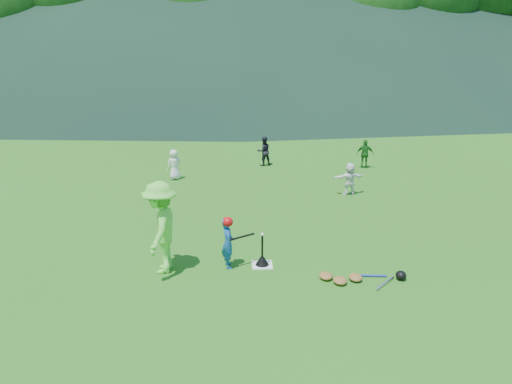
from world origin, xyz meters
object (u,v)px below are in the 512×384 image
home_plate (262,265)px  fielder_a (174,165)px  fielder_b (264,151)px  fielder_c (365,154)px  adult_coach (161,227)px  batting_tee (262,260)px  fielder_d (350,179)px  equipment_pile (356,278)px  batter_child (228,243)px

home_plate → fielder_a: size_ratio=0.43×
fielder_b → fielder_c: (3.77, -0.59, -0.02)m
adult_coach → batting_tee: 2.32m
fielder_a → fielder_b: size_ratio=0.94×
fielder_b → fielder_a: bearing=11.2°
fielder_b → fielder_d: (2.44, -3.78, -0.05)m
fielder_d → fielder_a: bearing=-28.6°
fielder_a → equipment_pile: fielder_a is taller
batter_child → batting_tee: size_ratio=1.66×
fielder_c → home_plate: bearing=72.6°
fielder_c → batting_tee: bearing=72.6°
fielder_b → batting_tee: (-0.64, -8.66, -0.43)m
home_plate → batting_tee: bearing=0.0°
fielder_c → fielder_d: (-1.33, -3.18, -0.03)m
fielder_b → fielder_c: bearing=154.0°
fielder_c → batting_tee: 9.20m
batter_child → equipment_pile: bearing=-117.4°
fielder_c → fielder_d: fielder_c is taller
fielder_b → fielder_d: fielder_b is taller
fielder_b → equipment_pile: bearing=80.4°
fielder_a → fielder_c: size_ratio=0.97×
adult_coach → fielder_a: size_ratio=1.89×
home_plate → fielder_d: (3.08, 4.88, 0.51)m
fielder_c → fielder_a: bearing=20.6°
fielder_a → equipment_pile: size_ratio=0.59×
home_plate → fielder_b: size_ratio=0.40×
fielder_b → fielder_d: 4.49m
batter_child → fielder_a: size_ratio=1.07×
adult_coach → fielder_b: (2.78, 8.78, -0.43)m
fielder_b → equipment_pile: fielder_b is taller
adult_coach → equipment_pile: 4.19m
home_plate → fielder_d: 5.79m
fielder_c → equipment_pile: (-2.52, -8.87, -0.48)m
batter_child → fielder_a: bearing=4.3°
batter_child → adult_coach: adult_coach is taller
home_plate → fielder_a: fielder_a is taller
home_plate → fielder_d: size_ratio=0.44×
batter_child → equipment_pile: 2.79m
fielder_b → batting_tee: 8.69m
adult_coach → equipment_pile: size_ratio=1.11×
home_plate → equipment_pile: equipment_pile is taller
fielder_b → batting_tee: fielder_b is taller
home_plate → batter_child: size_ratio=0.40×
fielder_a → fielder_b: 3.68m
fielder_a → batting_tee: fielder_a is taller
adult_coach → equipment_pile: bearing=86.2°
fielder_c → batting_tee: fielder_c is taller
fielder_a → fielder_d: (5.68, -2.03, -0.01)m
adult_coach → batting_tee: (2.15, 0.12, -0.87)m
fielder_b → fielder_c: fielder_b is taller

